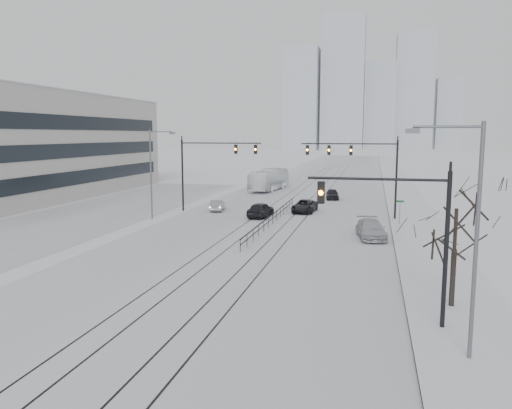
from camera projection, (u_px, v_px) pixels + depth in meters
name	position (u px, v px, depth m)	size (l,w,h in m)	color
ground	(117.00, 361.00, 18.93)	(500.00, 500.00, 0.00)	white
road	(311.00, 190.00, 76.76)	(22.00, 260.00, 0.02)	silver
sidewalk_east	(402.00, 192.00, 73.69)	(5.00, 260.00, 0.16)	silver
curb	(385.00, 192.00, 74.24)	(0.10, 260.00, 0.12)	gray
parking_strip	(110.00, 209.00, 57.20)	(14.00, 60.00, 0.03)	silver
tram_rails	(290.00, 209.00, 57.48)	(5.30, 180.00, 0.01)	black
skyline	(368.00, 94.00, 277.27)	(96.00, 48.00, 72.00)	#ADB5BE
traffic_mast_near	(408.00, 227.00, 21.62)	(6.10, 0.37, 7.00)	black
traffic_mast_ne	(362.00, 162.00, 50.00)	(9.60, 0.37, 8.00)	black
traffic_mast_nw	(208.00, 162.00, 54.78)	(9.10, 0.37, 8.00)	black
street_light_east	(469.00, 226.00, 18.21)	(2.73, 0.25, 9.00)	#595B60
street_light_west	(153.00, 168.00, 49.89)	(2.73, 0.25, 9.00)	#595B60
bare_tree	(456.00, 219.00, 23.98)	(4.40, 4.40, 6.10)	black
median_fence	(273.00, 219.00, 47.77)	(0.06, 24.00, 1.00)	black
street_sign	(400.00, 209.00, 46.87)	(0.70, 0.06, 2.40)	#595B60
sedan_sb_inner	(261.00, 210.00, 51.68)	(1.85, 4.59, 1.57)	black
sedan_sb_outer	(217.00, 205.00, 56.00)	(1.30, 3.74, 1.23)	gray
sedan_nb_front	(305.00, 206.00, 54.97)	(2.25, 4.87, 1.35)	black
sedan_nb_right	(371.00, 229.00, 41.19)	(2.11, 5.19, 1.51)	#AFB1B7
sedan_nb_far	(332.00, 194.00, 66.09)	(1.61, 4.00, 1.36)	black
box_truck	(269.00, 180.00, 76.59)	(2.72, 11.62, 3.24)	white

